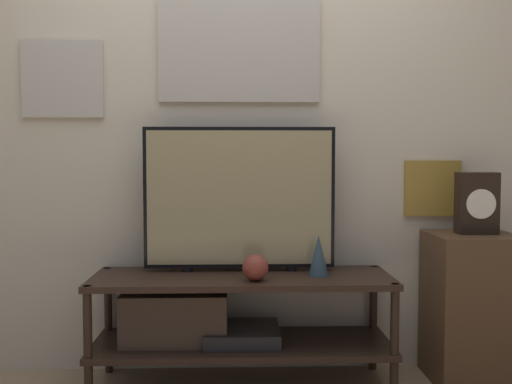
{
  "coord_description": "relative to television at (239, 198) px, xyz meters",
  "views": [
    {
      "loc": [
        -0.02,
        -2.58,
        1.12
      ],
      "look_at": [
        0.07,
        0.28,
        0.95
      ],
      "focal_mm": 42.0,
      "sensor_mm": 36.0,
      "label": 1
    }
  ],
  "objects": [
    {
      "name": "mantel_clock",
      "position": [
        1.17,
        -0.06,
        -0.03
      ],
      "size": [
        0.19,
        0.11,
        0.31
      ],
      "color": "black",
      "rests_on": "side_table"
    },
    {
      "name": "media_console",
      "position": [
        -0.11,
        -0.11,
        -0.57
      ],
      "size": [
        1.44,
        0.49,
        0.55
      ],
      "color": "black",
      "rests_on": "ground_plane"
    },
    {
      "name": "wall_back",
      "position": [
        0.01,
        0.19,
        0.45
      ],
      "size": [
        6.4,
        0.08,
        2.7
      ],
      "color": "beige",
      "rests_on": "ground_plane"
    },
    {
      "name": "vase_slim_bronze",
      "position": [
        0.38,
        -0.12,
        -0.27
      ],
      "size": [
        0.1,
        0.1,
        0.2
      ],
      "color": "#2D4251",
      "rests_on": "media_console"
    },
    {
      "name": "television",
      "position": [
        0.0,
        0.0,
        0.0
      ],
      "size": [
        0.95,
        0.05,
        0.72
      ],
      "color": "black",
      "rests_on": "media_console"
    },
    {
      "name": "side_table",
      "position": [
        1.16,
        -0.07,
        -0.55
      ],
      "size": [
        0.42,
        0.41,
        0.74
      ],
      "color": "#513823",
      "rests_on": "ground_plane"
    },
    {
      "name": "vase_round_glass",
      "position": [
        0.07,
        -0.23,
        -0.31
      ],
      "size": [
        0.12,
        0.12,
        0.12
      ],
      "color": "brown",
      "rests_on": "media_console"
    }
  ]
}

